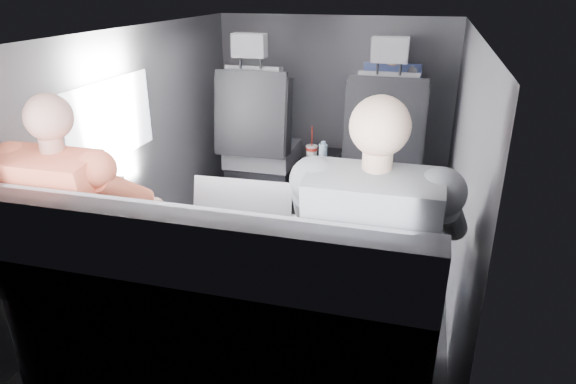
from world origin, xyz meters
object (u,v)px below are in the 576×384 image
(laptop_white, at_px, (105,206))
(passenger_rear_right, at_px, (373,263))
(rear_bench, at_px, (219,330))
(laptop_black, at_px, (365,241))
(water_bottle, at_px, (323,154))
(passenger_front_right, at_px, (390,107))
(front_seat_left, at_px, (260,153))
(soda_cup, at_px, (312,153))
(laptop_silver, at_px, (251,222))
(front_seat_right, at_px, (384,164))
(passenger_rear_left, at_px, (87,229))
(center_console, at_px, (321,183))

(laptop_white, height_order, passenger_rear_right, passenger_rear_right)
(rear_bench, bearing_deg, laptop_black, 28.49)
(water_bottle, relative_size, passenger_front_right, 0.22)
(front_seat_left, relative_size, soda_cup, 5.04)
(laptop_white, xyz_separation_m, laptop_silver, (0.70, -0.00, 0.01))
(passenger_rear_right, bearing_deg, front_seat_right, 93.77)
(rear_bench, bearing_deg, laptop_silver, 83.12)
(passenger_front_right, bearing_deg, front_seat_right, -89.12)
(laptop_silver, distance_m, passenger_front_right, 1.90)
(soda_cup, distance_m, passenger_rear_left, 1.83)
(passenger_rear_right, bearing_deg, laptop_silver, 158.08)
(front_seat_left, xyz_separation_m, passenger_rear_left, (-0.16, -1.81, 0.22))
(rear_bench, xyz_separation_m, soda_cup, (-0.05, 1.83, 0.16))
(passenger_front_right, bearing_deg, front_seat_left, -163.94)
(passenger_rear_left, xyz_separation_m, passenger_front_right, (1.05, 2.06, 0.12))
(soda_cup, distance_m, passenger_front_right, 0.66)
(front_seat_left, height_order, passenger_rear_right, same)
(laptop_white, bearing_deg, passenger_rear_right, -9.92)
(water_bottle, bearing_deg, passenger_front_right, 44.31)
(passenger_front_right, bearing_deg, center_console, -153.95)
(front_seat_left, height_order, laptop_white, front_seat_left)
(rear_bench, xyz_separation_m, laptop_white, (-0.66, 0.31, 0.32))
(laptop_white, relative_size, laptop_black, 0.91)
(soda_cup, xyz_separation_m, passenger_front_right, (0.49, 0.33, 0.28))
(front_seat_right, relative_size, center_console, 2.64)
(soda_cup, distance_m, passenger_rear_right, 1.85)
(front_seat_right, distance_m, center_console, 0.49)
(laptop_black, distance_m, passenger_rear_left, 1.14)
(soda_cup, height_order, passenger_rear_right, passenger_rear_right)
(center_console, distance_m, soda_cup, 0.29)
(laptop_silver, xyz_separation_m, passenger_rear_right, (0.53, -0.21, 0.00))
(soda_cup, distance_m, water_bottle, 0.11)
(front_seat_left, bearing_deg, laptop_silver, -73.00)
(front_seat_left, distance_m, soda_cup, 0.41)
(passenger_rear_left, bearing_deg, center_console, 71.78)
(front_seat_left, xyz_separation_m, passenger_rear_right, (1.02, -1.81, 0.24))
(front_seat_left, bearing_deg, soda_cup, -10.12)
(front_seat_right, relative_size, soda_cup, 5.04)
(passenger_rear_right, distance_m, passenger_front_right, 2.07)
(front_seat_left, distance_m, passenger_front_right, 0.99)
(laptop_silver, bearing_deg, water_bottle, 89.68)
(front_seat_left, xyz_separation_m, center_console, (0.45, 0.04, -0.20))
(soda_cup, height_order, passenger_front_right, passenger_front_right)
(rear_bench, bearing_deg, water_bottle, 88.53)
(front_seat_right, distance_m, passenger_rear_left, 2.11)
(front_seat_right, height_order, passenger_rear_left, front_seat_right)
(rear_bench, xyz_separation_m, passenger_rear_right, (0.57, 0.09, 0.34))
(laptop_black, relative_size, passenger_rear_left, 0.30)
(soda_cup, xyz_separation_m, laptop_black, (0.57, -1.55, 0.17))
(center_console, distance_m, laptop_white, 1.81)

